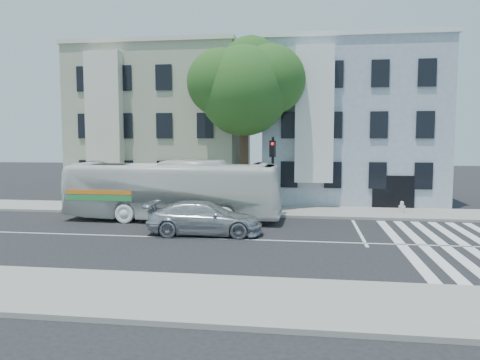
% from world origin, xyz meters
% --- Properties ---
extents(ground, '(120.00, 120.00, 0.00)m').
position_xyz_m(ground, '(0.00, 0.00, 0.00)').
color(ground, black).
rests_on(ground, ground).
extents(sidewalk_far, '(80.00, 4.00, 0.15)m').
position_xyz_m(sidewalk_far, '(0.00, 8.00, 0.07)').
color(sidewalk_far, gray).
rests_on(sidewalk_far, ground).
extents(sidewalk_near, '(80.00, 4.00, 0.15)m').
position_xyz_m(sidewalk_near, '(0.00, -8.00, 0.07)').
color(sidewalk_near, gray).
rests_on(sidewalk_near, ground).
extents(building_left, '(12.00, 10.00, 11.00)m').
position_xyz_m(building_left, '(-7.00, 15.00, 5.50)').
color(building_left, '#A0A288').
rests_on(building_left, ground).
extents(building_right, '(12.00, 10.00, 11.00)m').
position_xyz_m(building_right, '(7.00, 15.00, 5.50)').
color(building_right, '#8D99A8').
rests_on(building_right, ground).
extents(street_tree, '(7.30, 5.90, 11.10)m').
position_xyz_m(street_tree, '(0.06, 8.74, 7.83)').
color(street_tree, '#2D2116').
rests_on(street_tree, ground).
extents(bus, '(3.01, 12.06, 3.35)m').
position_xyz_m(bus, '(-3.43, 4.38, 1.67)').
color(bus, white).
rests_on(bus, ground).
extents(sedan, '(2.49, 5.56, 1.58)m').
position_xyz_m(sedan, '(-0.86, 0.86, 0.79)').
color(sedan, '#BABCC2').
rests_on(sedan, ground).
extents(hedge, '(8.41, 3.11, 0.70)m').
position_xyz_m(hedge, '(-5.34, 6.30, 0.50)').
color(hedge, '#235A1D').
rests_on(hedge, sidewalk_far).
extents(traffic_signal, '(0.47, 0.55, 4.64)m').
position_xyz_m(traffic_signal, '(2.00, 5.94, 3.00)').
color(traffic_signal, black).
rests_on(traffic_signal, ground).
extents(fire_hydrant, '(0.39, 0.23, 0.70)m').
position_xyz_m(fire_hydrant, '(9.57, 7.99, 0.51)').
color(fire_hydrant, beige).
rests_on(fire_hydrant, sidewalk_far).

